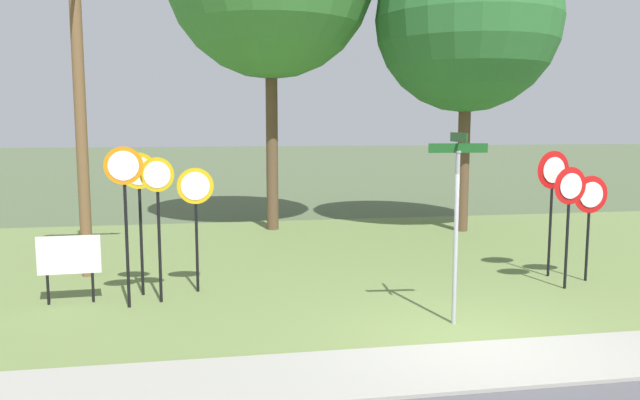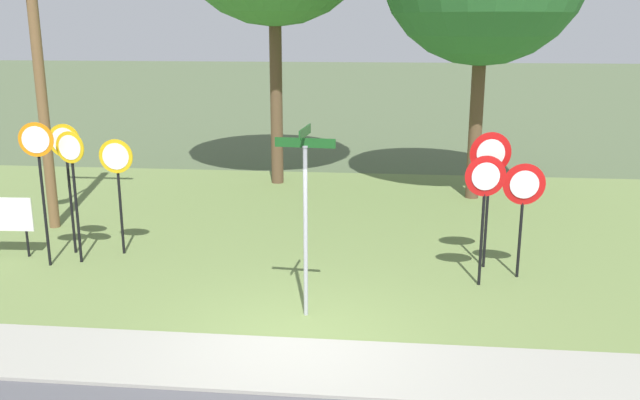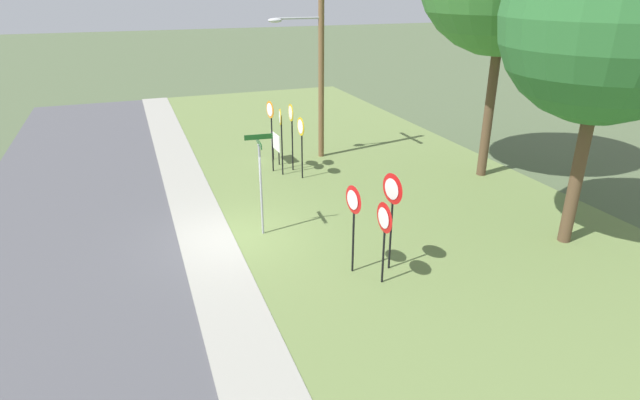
% 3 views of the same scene
% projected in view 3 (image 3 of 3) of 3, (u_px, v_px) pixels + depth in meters
% --- Properties ---
extents(ground_plane, '(160.00, 160.00, 0.00)m').
position_uv_depth(ground_plane, '(234.00, 239.00, 15.41)').
color(ground_plane, '#4C5B3D').
extents(road_asphalt, '(44.00, 6.40, 0.01)m').
position_uv_depth(road_asphalt, '(59.00, 267.00, 13.86)').
color(road_asphalt, '#4C4C51').
rests_on(road_asphalt, ground_plane).
extents(sidewalk_strip, '(44.00, 1.60, 0.06)m').
position_uv_depth(sidewalk_strip, '(207.00, 242.00, 15.14)').
color(sidewalk_strip, '#99968C').
rests_on(sidewalk_strip, ground_plane).
extents(grass_median, '(44.00, 12.00, 0.04)m').
position_uv_depth(grass_median, '(409.00, 210.00, 17.34)').
color(grass_median, olive).
rests_on(grass_median, ground_plane).
extents(stop_sign_near_left, '(0.68, 0.10, 2.73)m').
position_uv_depth(stop_sign_near_left, '(291.00, 123.00, 20.24)').
color(stop_sign_near_left, black).
rests_on(stop_sign_near_left, grass_median).
extents(stop_sign_near_right, '(0.69, 0.10, 2.42)m').
position_uv_depth(stop_sign_near_right, '(301.00, 135.00, 19.46)').
color(stop_sign_near_right, black).
rests_on(stop_sign_near_right, grass_median).
extents(stop_sign_far_left, '(0.62, 0.14, 2.66)m').
position_uv_depth(stop_sign_far_left, '(281.00, 128.00, 19.77)').
color(stop_sign_far_left, black).
rests_on(stop_sign_far_left, grass_median).
extents(stop_sign_far_center, '(0.66, 0.13, 2.87)m').
position_uv_depth(stop_sign_far_center, '(271.00, 122.00, 20.09)').
color(stop_sign_far_center, black).
rests_on(stop_sign_far_center, grass_median).
extents(yield_sign_near_left, '(0.78, 0.10, 2.20)m').
position_uv_depth(yield_sign_near_left, '(384.00, 225.00, 12.46)').
color(yield_sign_near_left, black).
rests_on(yield_sign_near_left, grass_median).
extents(yield_sign_near_right, '(0.74, 0.13, 2.42)m').
position_uv_depth(yield_sign_near_right, '(353.00, 209.00, 12.90)').
color(yield_sign_near_right, black).
rests_on(yield_sign_near_right, grass_median).
extents(yield_sign_far_left, '(0.80, 0.16, 2.69)m').
position_uv_depth(yield_sign_far_left, '(392.00, 199.00, 12.95)').
color(yield_sign_far_left, black).
rests_on(yield_sign_far_left, grass_median).
extents(street_name_post, '(0.96, 0.81, 3.12)m').
position_uv_depth(street_name_post, '(260.00, 177.00, 14.95)').
color(street_name_post, '#9EA0A8').
rests_on(street_name_post, grass_median).
extents(utility_pole, '(2.10, 2.33, 8.05)m').
position_uv_depth(utility_pole, '(318.00, 55.00, 20.98)').
color(utility_pole, brown).
rests_on(utility_pole, grass_median).
extents(notice_board, '(1.10, 0.09, 1.25)m').
position_uv_depth(notice_board, '(276.00, 143.00, 21.64)').
color(notice_board, black).
rests_on(notice_board, grass_median).
extents(oak_tree_right, '(5.41, 5.41, 8.99)m').
position_uv_depth(oak_tree_right, '(610.00, 17.00, 12.80)').
color(oak_tree_right, brown).
rests_on(oak_tree_right, grass_median).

